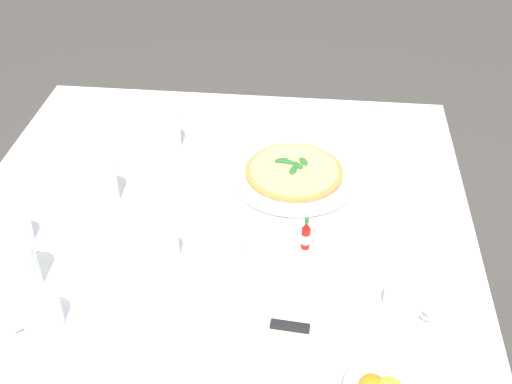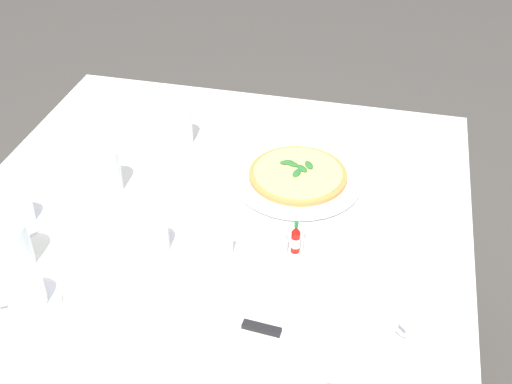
{
  "view_description": "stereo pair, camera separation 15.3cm",
  "coord_description": "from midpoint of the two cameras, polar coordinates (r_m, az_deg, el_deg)",
  "views": [
    {
      "loc": [
        -0.21,
        1.12,
        1.69
      ],
      "look_at": [
        -0.09,
        -0.09,
        0.76
      ],
      "focal_mm": 44.56,
      "sensor_mm": 36.0,
      "label": 1
    },
    {
      "loc": [
        -0.36,
        1.09,
        1.69
      ],
      "look_at": [
        -0.09,
        -0.09,
        0.76
      ],
      "focal_mm": 44.56,
      "sensor_mm": 36.0,
      "label": 2
    }
  ],
  "objects": [
    {
      "name": "dinner_knife",
      "position": [
        1.23,
        1.87,
        -11.77
      ],
      "size": [
        0.2,
        0.03,
        0.01
      ],
      "rotation": [
        0.0,
        0.0,
        -0.08
      ],
      "color": "silver",
      "rests_on": "napkin_folded"
    },
    {
      "name": "menu_card",
      "position": [
        1.37,
        -0.81,
        -4.85
      ],
      "size": [
        0.09,
        0.03,
        0.06
      ],
      "rotation": [
        0.0,
        0.0,
        0.34
      ],
      "color": "white",
      "rests_on": "dining_table"
    },
    {
      "name": "dining_table",
      "position": [
        1.57,
        -1.04,
        -5.74
      ],
      "size": [
        1.19,
        1.19,
        0.74
      ],
      "color": "white",
      "rests_on": "ground_plane"
    },
    {
      "name": "pizza",
      "position": [
        1.59,
        6.54,
        1.52
      ],
      "size": [
        0.25,
        0.25,
        0.02
      ],
      "color": "#C68E47",
      "rests_on": "pizza_plate"
    },
    {
      "name": "water_glass_far_left",
      "position": [
        1.41,
        -17.89,
        -4.92
      ],
      "size": [
        0.07,
        0.07,
        0.11
      ],
      "color": "white",
      "rests_on": "dining_table"
    },
    {
      "name": "salt_shaker",
      "position": [
        1.39,
        5.52,
        -4.77
      ],
      "size": [
        0.03,
        0.03,
        0.06
      ],
      "color": "white",
      "rests_on": "dining_table"
    },
    {
      "name": "coffee_cup_left_edge",
      "position": [
        1.28,
        14.65,
        -10.87
      ],
      "size": [
        0.13,
        0.13,
        0.06
      ],
      "color": "white",
      "rests_on": "dining_table"
    },
    {
      "name": "hot_sauce_bottle",
      "position": [
        1.39,
        6.75,
        -4.39
      ],
      "size": [
        0.02,
        0.02,
        0.08
      ],
      "color": "#B7140F",
      "rests_on": "dining_table"
    },
    {
      "name": "water_glass_back_corner",
      "position": [
        1.72,
        -4.37,
        5.64
      ],
      "size": [
        0.07,
        0.07,
        0.11
      ],
      "color": "white",
      "rests_on": "dining_table"
    },
    {
      "name": "coffee_cup_near_right",
      "position": [
        1.39,
        -6.27,
        -4.37
      ],
      "size": [
        0.13,
        0.13,
        0.07
      ],
      "color": "white",
      "rests_on": "dining_table"
    },
    {
      "name": "water_glass_center_back",
      "position": [
        1.57,
        -10.55,
        1.49
      ],
      "size": [
        0.07,
        0.07,
        0.11
      ],
      "color": "white",
      "rests_on": "dining_table"
    },
    {
      "name": "pizza_plate",
      "position": [
        1.6,
        6.51,
        1.11
      ],
      "size": [
        0.32,
        0.32,
        0.02
      ],
      "color": "white",
      "rests_on": "dining_table"
    },
    {
      "name": "coffee_cup_far_right",
      "position": [
        1.53,
        -18.05,
        -1.94
      ],
      "size": [
        0.13,
        0.13,
        0.06
      ],
      "color": "white",
      "rests_on": "dining_table"
    },
    {
      "name": "napkin_folded",
      "position": [
        1.24,
        1.98,
        -12.22
      ],
      "size": [
        0.23,
        0.15,
        0.02
      ],
      "rotation": [
        0.0,
        0.0,
        -0.08
      ],
      "color": "white",
      "rests_on": "dining_table"
    },
    {
      "name": "pepper_shaker",
      "position": [
        1.4,
        7.92,
        -4.56
      ],
      "size": [
        0.03,
        0.03,
        0.06
      ],
      "color": "white",
      "rests_on": "dining_table"
    },
    {
      "name": "coffee_cup_right_edge",
      "position": [
        1.32,
        -16.88,
        -9.0
      ],
      "size": [
        0.13,
        0.13,
        0.06
      ],
      "color": "white",
      "rests_on": "dining_table"
    }
  ]
}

